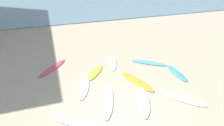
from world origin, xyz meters
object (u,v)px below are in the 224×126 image
(surfboard_5, at_px, (77,122))
(surfboard_6, at_px, (112,62))
(surfboard_4, at_px, (95,72))
(surfboard_9, at_px, (143,101))
(surfboard_0, at_px, (177,73))
(surfboard_8, at_px, (149,63))
(surfboard_10, at_px, (185,99))
(surfboard_3, at_px, (137,81))
(surfboard_7, at_px, (52,68))
(surfboard_2, at_px, (108,102))
(surfboard_1, at_px, (83,87))

(surfboard_5, xyz_separation_m, surfboard_6, (3.16, 4.69, -0.01))
(surfboard_4, distance_m, surfboard_9, 3.71)
(surfboard_0, bearing_deg, surfboard_8, -60.19)
(surfboard_10, bearing_deg, surfboard_3, 85.23)
(surfboard_5, relative_size, surfboard_7, 1.02)
(surfboard_4, height_order, surfboard_7, surfboard_7)
(surfboard_0, bearing_deg, surfboard_2, 17.09)
(surfboard_1, xyz_separation_m, surfboard_3, (2.89, -0.44, 0.00))
(surfboard_2, height_order, surfboard_5, surfboard_2)
(surfboard_5, height_order, surfboard_8, surfboard_8)
(surfboard_4, distance_m, surfboard_5, 4.14)
(surfboard_6, bearing_deg, surfboard_10, -50.66)
(surfboard_8, xyz_separation_m, surfboard_10, (-0.25, -3.97, -0.01))
(surfboard_3, bearing_deg, surfboard_7, 125.59)
(surfboard_8, bearing_deg, surfboard_9, 6.41)
(surfboard_1, relative_size, surfboard_3, 0.91)
(surfboard_7, distance_m, surfboard_8, 6.16)
(surfboard_0, distance_m, surfboard_2, 4.86)
(surfboard_3, relative_size, surfboard_7, 0.98)
(surfboard_0, relative_size, surfboard_5, 0.77)
(surfboard_0, relative_size, surfboard_4, 1.01)
(surfboard_3, xyz_separation_m, surfboard_5, (-3.67, -2.01, -0.00))
(surfboard_0, height_order, surfboard_7, surfboard_7)
(surfboard_7, relative_size, surfboard_8, 1.10)
(surfboard_5, distance_m, surfboard_8, 6.62)
(surfboard_2, height_order, surfboard_8, surfboard_2)
(surfboard_0, distance_m, surfboard_1, 5.55)
(surfboard_0, height_order, surfboard_9, surfboard_9)
(surfboard_8, bearing_deg, surfboard_1, -34.79)
(surfboard_6, bearing_deg, surfboard_3, -62.49)
(surfboard_5, bearing_deg, surfboard_10, -51.15)
(surfboard_0, xyz_separation_m, surfboard_6, (-3.16, 2.61, -0.01))
(surfboard_1, xyz_separation_m, surfboard_6, (2.38, 2.24, -0.01))
(surfboard_10, bearing_deg, surfboard_1, 109.76)
(surfboard_3, distance_m, surfboard_9, 1.75)
(surfboard_2, bearing_deg, surfboard_6, 89.46)
(surfboard_8, bearing_deg, surfboard_4, -50.07)
(surfboard_1, distance_m, surfboard_10, 5.10)
(surfboard_0, relative_size, surfboard_7, 0.78)
(surfboard_1, bearing_deg, surfboard_9, 156.38)
(surfboard_6, xyz_separation_m, surfboard_10, (2.01, -4.84, 0.00))
(surfboard_4, distance_m, surfboard_10, 5.17)
(surfboard_6, height_order, surfboard_7, surfboard_7)
(surfboard_0, bearing_deg, surfboard_10, 65.03)
(surfboard_7, xyz_separation_m, surfboard_10, (5.77, -5.27, -0.01))
(surfboard_1, relative_size, surfboard_4, 1.15)
(surfboard_10, bearing_deg, surfboard_8, 46.81)
(surfboard_0, relative_size, surfboard_9, 0.85)
(surfboard_1, height_order, surfboard_2, surfboard_2)
(surfboard_9, height_order, surfboard_10, surfboard_9)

